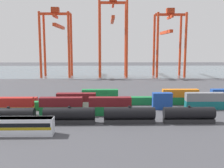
{
  "coord_description": "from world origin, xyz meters",
  "views": [
    {
      "loc": [
        15.02,
        -76.41,
        19.49
      ],
      "look_at": [
        17.09,
        31.14,
        4.11
      ],
      "focal_mm": 42.12,
      "sensor_mm": 36.0,
      "label": 1
    }
  ],
  "objects_px": {
    "shipping_container_6": "(61,111)",
    "shipping_container_18": "(204,105)",
    "shipping_container_8": "(110,111)",
    "shipping_container_29": "(220,100)",
    "gantry_crane_east": "(169,36)",
    "shipping_container_26": "(140,101)",
    "shipping_container_4": "(12,111)",
    "shipping_container_16": "(162,105)",
    "gantry_crane_central": "(113,29)",
    "shipping_container_15": "(119,105)",
    "freight_tank_row": "(99,115)",
    "gantry_crane_west": "(57,34)",
    "shipping_container_27": "(180,101)",
    "shipping_container_13": "(76,105)"
  },
  "relations": [
    {
      "from": "shipping_container_8",
      "to": "shipping_container_29",
      "type": "height_order",
      "value": "same"
    },
    {
      "from": "shipping_container_6",
      "to": "shipping_container_13",
      "type": "height_order",
      "value": "same"
    },
    {
      "from": "gantry_crane_west",
      "to": "shipping_container_29",
      "type": "bearing_deg",
      "value": -50.72
    },
    {
      "from": "shipping_container_15",
      "to": "shipping_container_29",
      "type": "xyz_separation_m",
      "value": [
        34.58,
        6.8,
        0.0
      ]
    },
    {
      "from": "gantry_crane_central",
      "to": "gantry_crane_east",
      "type": "bearing_deg",
      "value": -1.45
    },
    {
      "from": "shipping_container_4",
      "to": "shipping_container_26",
      "type": "height_order",
      "value": "same"
    },
    {
      "from": "shipping_container_18",
      "to": "shipping_container_13",
      "type": "bearing_deg",
      "value": 180.0
    },
    {
      "from": "shipping_container_29",
      "to": "shipping_container_26",
      "type": "bearing_deg",
      "value": 180.0
    },
    {
      "from": "shipping_container_4",
      "to": "shipping_container_6",
      "type": "xyz_separation_m",
      "value": [
        13.95,
        0.0,
        0.0
      ]
    },
    {
      "from": "shipping_container_15",
      "to": "gantry_crane_central",
      "type": "height_order",
      "value": "gantry_crane_central"
    },
    {
      "from": "gantry_crane_central",
      "to": "shipping_container_8",
      "type": "bearing_deg",
      "value": -91.75
    },
    {
      "from": "shipping_container_6",
      "to": "shipping_container_29",
      "type": "bearing_deg",
      "value": 14.78
    },
    {
      "from": "shipping_container_26",
      "to": "shipping_container_8",
      "type": "bearing_deg",
      "value": -127.38
    },
    {
      "from": "shipping_container_18",
      "to": "shipping_container_26",
      "type": "relative_size",
      "value": 1.0
    },
    {
      "from": "shipping_container_6",
      "to": "shipping_container_18",
      "type": "bearing_deg",
      "value": 8.83
    },
    {
      "from": "freight_tank_row",
      "to": "gantry_crane_west",
      "type": "bearing_deg",
      "value": 105.75
    },
    {
      "from": "shipping_container_15",
      "to": "gantry_crane_west",
      "type": "distance_m",
      "value": 103.72
    },
    {
      "from": "shipping_container_15",
      "to": "shipping_container_13",
      "type": "bearing_deg",
      "value": 180.0
    },
    {
      "from": "shipping_container_26",
      "to": "gantry_crane_west",
      "type": "relative_size",
      "value": 0.27
    },
    {
      "from": "gantry_crane_west",
      "to": "shipping_container_16",
      "type": "bearing_deg",
      "value": -61.97
    },
    {
      "from": "shipping_container_15",
      "to": "gantry_crane_east",
      "type": "distance_m",
      "value": 103.17
    },
    {
      "from": "shipping_container_4",
      "to": "shipping_container_6",
      "type": "height_order",
      "value": "same"
    },
    {
      "from": "shipping_container_26",
      "to": "gantry_crane_east",
      "type": "bearing_deg",
      "value": 71.33
    },
    {
      "from": "shipping_container_29",
      "to": "gantry_crane_east",
      "type": "distance_m",
      "value": 89.93
    },
    {
      "from": "shipping_container_18",
      "to": "gantry_crane_central",
      "type": "relative_size",
      "value": 0.24
    },
    {
      "from": "shipping_container_16",
      "to": "gantry_crane_east",
      "type": "bearing_deg",
      "value": 76.03
    },
    {
      "from": "shipping_container_4",
      "to": "gantry_crane_east",
      "type": "relative_size",
      "value": 0.28
    },
    {
      "from": "shipping_container_26",
      "to": "shipping_container_6",
      "type": "bearing_deg",
      "value": -150.81
    },
    {
      "from": "shipping_container_15",
      "to": "gantry_crane_east",
      "type": "bearing_deg",
      "value": 68.56
    },
    {
      "from": "shipping_container_8",
      "to": "shipping_container_29",
      "type": "distance_m",
      "value": 39.96
    },
    {
      "from": "shipping_container_26",
      "to": "shipping_container_27",
      "type": "distance_m",
      "value": 13.6
    },
    {
      "from": "freight_tank_row",
      "to": "shipping_container_16",
      "type": "distance_m",
      "value": 24.34
    },
    {
      "from": "shipping_container_26",
      "to": "shipping_container_16",
      "type": "bearing_deg",
      "value": -48.49
    },
    {
      "from": "shipping_container_15",
      "to": "shipping_container_6",
      "type": "bearing_deg",
      "value": -158.14
    },
    {
      "from": "shipping_container_4",
      "to": "shipping_container_16",
      "type": "distance_m",
      "value": 44.81
    },
    {
      "from": "shipping_container_4",
      "to": "shipping_container_29",
      "type": "relative_size",
      "value": 2.0
    },
    {
      "from": "shipping_container_18",
      "to": "gantry_crane_central",
      "type": "bearing_deg",
      "value": 105.85
    },
    {
      "from": "shipping_container_16",
      "to": "shipping_container_18",
      "type": "bearing_deg",
      "value": 0.0
    },
    {
      "from": "shipping_container_15",
      "to": "shipping_container_16",
      "type": "xyz_separation_m",
      "value": [
        13.41,
        0.0,
        0.0
      ]
    },
    {
      "from": "gantry_crane_west",
      "to": "freight_tank_row",
      "type": "bearing_deg",
      "value": -74.25
    },
    {
      "from": "gantry_crane_east",
      "to": "shipping_container_26",
      "type": "bearing_deg",
      "value": -108.67
    },
    {
      "from": "shipping_container_4",
      "to": "shipping_container_18",
      "type": "height_order",
      "value": "same"
    },
    {
      "from": "gantry_crane_east",
      "to": "freight_tank_row",
      "type": "bearing_deg",
      "value": -111.41
    },
    {
      "from": "shipping_container_15",
      "to": "gantry_crane_central",
      "type": "distance_m",
      "value": 98.71
    },
    {
      "from": "shipping_container_29",
      "to": "gantry_crane_east",
      "type": "xyz_separation_m",
      "value": [
        2.01,
        86.4,
        24.88
      ]
    },
    {
      "from": "gantry_crane_east",
      "to": "gantry_crane_west",
      "type": "bearing_deg",
      "value": 179.69
    },
    {
      "from": "shipping_container_6",
      "to": "gantry_crane_east",
      "type": "xyz_separation_m",
      "value": [
        53.53,
        99.99,
        24.88
      ]
    },
    {
      "from": "shipping_container_16",
      "to": "shipping_container_18",
      "type": "distance_m",
      "value": 13.41
    },
    {
      "from": "freight_tank_row",
      "to": "shipping_container_8",
      "type": "bearing_deg",
      "value": 70.9
    },
    {
      "from": "shipping_container_8",
      "to": "shipping_container_16",
      "type": "xyz_separation_m",
      "value": [
        16.4,
        6.8,
        0.0
      ]
    }
  ]
}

